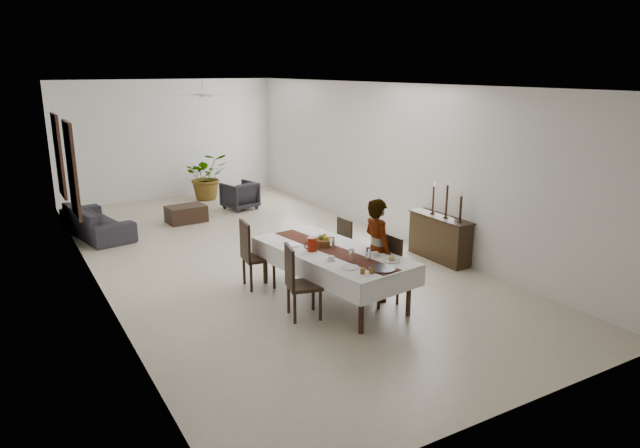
% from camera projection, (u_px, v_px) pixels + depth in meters
% --- Properties ---
extents(floor, '(6.00, 12.00, 0.00)m').
position_uv_depth(floor, '(263.00, 256.00, 10.96)').
color(floor, beige).
rests_on(floor, ground).
extents(ceiling, '(6.00, 12.00, 0.02)m').
position_uv_depth(ceiling, '(258.00, 85.00, 10.11)').
color(ceiling, white).
rests_on(ceiling, wall_back).
extents(wall_back, '(6.00, 0.02, 3.20)m').
position_uv_depth(wall_back, '(169.00, 140.00, 15.53)').
color(wall_back, white).
rests_on(wall_back, floor).
extents(wall_front, '(6.00, 0.02, 3.20)m').
position_uv_depth(wall_front, '(516.00, 269.00, 5.53)').
color(wall_front, white).
rests_on(wall_front, floor).
extents(wall_left, '(0.02, 12.00, 3.20)m').
position_uv_depth(wall_left, '(88.00, 190.00, 9.08)').
color(wall_left, white).
rests_on(wall_left, floor).
extents(wall_right, '(0.02, 12.00, 3.20)m').
position_uv_depth(wall_right, '(391.00, 161.00, 11.99)').
color(wall_right, white).
rests_on(wall_right, floor).
extents(dining_table_top, '(1.38, 2.63, 0.05)m').
position_uv_depth(dining_table_top, '(332.00, 252.00, 8.73)').
color(dining_table_top, black).
rests_on(dining_table_top, table_leg_fl).
extents(table_leg_fl, '(0.08, 0.08, 0.73)m').
position_uv_depth(table_leg_fl, '(361.00, 308.00, 7.65)').
color(table_leg_fl, black).
rests_on(table_leg_fl, floor).
extents(table_leg_fr, '(0.08, 0.08, 0.73)m').
position_uv_depth(table_leg_fr, '(409.00, 292.00, 8.20)').
color(table_leg_fr, black).
rests_on(table_leg_fr, floor).
extents(table_leg_bl, '(0.08, 0.08, 0.73)m').
position_uv_depth(table_leg_bl, '(265.00, 262.00, 9.46)').
color(table_leg_bl, black).
rests_on(table_leg_bl, floor).
extents(table_leg_br, '(0.08, 0.08, 0.73)m').
position_uv_depth(table_leg_br, '(309.00, 252.00, 10.01)').
color(table_leg_br, black).
rests_on(table_leg_br, floor).
extents(tablecloth_top, '(1.59, 2.84, 0.01)m').
position_uv_depth(tablecloth_top, '(332.00, 250.00, 8.72)').
color(tablecloth_top, white).
rests_on(tablecloth_top, dining_table_top).
extents(tablecloth_drape_left, '(0.38, 2.67, 0.31)m').
position_uv_depth(tablecloth_drape_left, '(300.00, 268.00, 8.40)').
color(tablecloth_drape_left, white).
rests_on(tablecloth_drape_left, dining_table_top).
extents(tablecloth_drape_right, '(0.38, 2.67, 0.31)m').
position_uv_depth(tablecloth_drape_right, '(361.00, 252.00, 9.12)').
color(tablecloth_drape_right, silver).
rests_on(tablecloth_drape_right, dining_table_top).
extents(tablecloth_drape_near, '(1.22, 0.18, 0.31)m').
position_uv_depth(tablecloth_drape_near, '(394.00, 285.00, 7.74)').
color(tablecloth_drape_near, silver).
rests_on(tablecloth_drape_near, dining_table_top).
extents(tablecloth_drape_far, '(1.22, 0.18, 0.31)m').
position_uv_depth(tablecloth_drape_far, '(282.00, 240.00, 9.78)').
color(tablecloth_drape_far, white).
rests_on(tablecloth_drape_far, dining_table_top).
extents(table_runner, '(0.72, 2.64, 0.00)m').
position_uv_depth(table_runner, '(332.00, 250.00, 8.72)').
color(table_runner, '#5F291B').
rests_on(table_runner, tablecloth_top).
extents(red_pitcher, '(0.18, 0.18, 0.21)m').
position_uv_depth(red_pitcher, '(312.00, 244.00, 8.65)').
color(red_pitcher, maroon).
rests_on(red_pitcher, tablecloth_top).
extents(pitcher_handle, '(0.13, 0.04, 0.13)m').
position_uv_depth(pitcher_handle, '(307.00, 245.00, 8.60)').
color(pitcher_handle, '#9C260B').
rests_on(pitcher_handle, red_pitcher).
extents(wine_glass_near, '(0.07, 0.07, 0.18)m').
position_uv_depth(wine_glass_near, '(368.00, 254.00, 8.25)').
color(wine_glass_near, white).
rests_on(wine_glass_near, tablecloth_top).
extents(wine_glass_mid, '(0.07, 0.07, 0.18)m').
position_uv_depth(wine_glass_mid, '(352.00, 255.00, 8.20)').
color(wine_glass_mid, silver).
rests_on(wine_glass_mid, tablecloth_top).
extents(wine_glass_far, '(0.07, 0.07, 0.18)m').
position_uv_depth(wine_glass_far, '(332.00, 243.00, 8.77)').
color(wine_glass_far, white).
rests_on(wine_glass_far, tablecloth_top).
extents(teacup_right, '(0.09, 0.09, 0.06)m').
position_uv_depth(teacup_right, '(375.00, 254.00, 8.42)').
color(teacup_right, white).
rests_on(teacup_right, saucer_right).
extents(saucer_right, '(0.16, 0.16, 0.01)m').
position_uv_depth(saucer_right, '(375.00, 256.00, 8.43)').
color(saucer_right, silver).
rests_on(saucer_right, tablecloth_top).
extents(teacup_left, '(0.09, 0.09, 0.06)m').
position_uv_depth(teacup_left, '(331.00, 258.00, 8.25)').
color(teacup_left, white).
rests_on(teacup_left, saucer_left).
extents(saucer_left, '(0.16, 0.16, 0.01)m').
position_uv_depth(saucer_left, '(331.00, 260.00, 8.25)').
color(saucer_left, white).
rests_on(saucer_left, tablecloth_top).
extents(plate_near_right, '(0.25, 0.25, 0.02)m').
position_uv_depth(plate_near_right, '(392.00, 261.00, 8.21)').
color(plate_near_right, silver).
rests_on(plate_near_right, tablecloth_top).
extents(bread_near_right, '(0.09, 0.09, 0.09)m').
position_uv_depth(bread_near_right, '(392.00, 259.00, 8.20)').
color(bread_near_right, tan).
rests_on(bread_near_right, plate_near_right).
extents(plate_near_left, '(0.25, 0.25, 0.02)m').
position_uv_depth(plate_near_left, '(350.00, 267.00, 7.94)').
color(plate_near_left, white).
rests_on(plate_near_left, tablecloth_top).
extents(plate_far_left, '(0.25, 0.25, 0.02)m').
position_uv_depth(plate_far_left, '(292.00, 245.00, 8.95)').
color(plate_far_left, silver).
rests_on(plate_far_left, tablecloth_top).
extents(serving_tray, '(0.38, 0.38, 0.02)m').
position_uv_depth(serving_tray, '(382.00, 268.00, 7.88)').
color(serving_tray, '#393A3E').
rests_on(serving_tray, tablecloth_top).
extents(jam_jar_a, '(0.07, 0.07, 0.08)m').
position_uv_depth(jam_jar_a, '(371.00, 271.00, 7.72)').
color(jam_jar_a, brown).
rests_on(jam_jar_a, tablecloth_top).
extents(jam_jar_b, '(0.07, 0.07, 0.08)m').
position_uv_depth(jam_jar_b, '(363.00, 271.00, 7.70)').
color(jam_jar_b, brown).
rests_on(jam_jar_b, tablecloth_top).
extents(fruit_basket, '(0.31, 0.31, 0.10)m').
position_uv_depth(fruit_basket, '(324.00, 242.00, 8.93)').
color(fruit_basket, brown).
rests_on(fruit_basket, tablecloth_top).
extents(fruit_red, '(0.09, 0.09, 0.09)m').
position_uv_depth(fruit_red, '(325.00, 237.00, 8.95)').
color(fruit_red, '#9A2D0F').
rests_on(fruit_red, fruit_basket).
extents(fruit_green, '(0.08, 0.08, 0.08)m').
position_uv_depth(fruit_green, '(321.00, 237.00, 8.91)').
color(fruit_green, '#587723').
rests_on(fruit_green, fruit_basket).
extents(fruit_yellow, '(0.09, 0.09, 0.09)m').
position_uv_depth(fruit_yellow, '(326.00, 238.00, 8.87)').
color(fruit_yellow, gold).
rests_on(fruit_yellow, fruit_basket).
extents(chair_right_near_seat, '(0.46, 0.46, 0.05)m').
position_uv_depth(chair_right_near_seat, '(381.00, 274.00, 8.64)').
color(chair_right_near_seat, black).
rests_on(chair_right_near_seat, chair_right_near_leg_fl).
extents(chair_right_near_leg_fl, '(0.05, 0.05, 0.44)m').
position_uv_depth(chair_right_near_leg_fl, '(398.00, 291.00, 8.65)').
color(chair_right_near_leg_fl, black).
rests_on(chair_right_near_leg_fl, floor).
extents(chair_right_near_leg_fr, '(0.05, 0.05, 0.44)m').
position_uv_depth(chair_right_near_leg_fr, '(383.00, 283.00, 8.95)').
color(chair_right_near_leg_fr, black).
rests_on(chair_right_near_leg_fr, floor).
extents(chair_right_near_leg_bl, '(0.05, 0.05, 0.44)m').
position_uv_depth(chair_right_near_leg_bl, '(379.00, 296.00, 8.47)').
color(chair_right_near_leg_bl, black).
rests_on(chair_right_near_leg_bl, floor).
extents(chair_right_near_leg_br, '(0.05, 0.05, 0.44)m').
position_uv_depth(chair_right_near_leg_br, '(364.00, 288.00, 8.76)').
color(chair_right_near_leg_br, black).
rests_on(chair_right_near_leg_br, floor).
extents(chair_right_near_back, '(0.06, 0.44, 0.56)m').
position_uv_depth(chair_right_near_back, '(392.00, 253.00, 8.66)').
color(chair_right_near_back, black).
rests_on(chair_right_near_back, chair_right_near_seat).
extents(chair_right_far_seat, '(0.44, 0.44, 0.05)m').
position_uv_depth(chair_right_far_seat, '(336.00, 251.00, 9.85)').
color(chair_right_far_seat, black).
rests_on(chair_right_far_seat, chair_right_far_leg_fl).
extents(chair_right_far_leg_fl, '(0.04, 0.04, 0.41)m').
position_uv_depth(chair_right_far_leg_fl, '(349.00, 264.00, 9.87)').
color(chair_right_far_leg_fl, black).
rests_on(chair_right_far_leg_fl, floor).
extents(chair_right_far_leg_fr, '(0.04, 0.04, 0.41)m').
position_uv_depth(chair_right_far_leg_fr, '(338.00, 259.00, 10.14)').
color(chair_right_far_leg_fr, black).
rests_on(chair_right_far_leg_fr, floor).
extents(chair_right_far_leg_bl, '(0.04, 0.04, 0.41)m').
position_uv_depth(chair_right_far_leg_bl, '(333.00, 268.00, 9.69)').
color(chair_right_far_leg_bl, black).
rests_on(chair_right_far_leg_bl, floor).
extents(chair_right_far_leg_br, '(0.04, 0.04, 0.41)m').
position_uv_depth(chair_right_far_leg_br, '(322.00, 262.00, 9.96)').
color(chair_right_far_leg_br, black).
rests_on(chair_right_far_leg_br, floor).
extents(chair_right_far_back, '(0.07, 0.41, 0.52)m').
position_uv_depth(chair_right_far_back, '(345.00, 234.00, 9.88)').
color(chair_right_far_back, black).
rests_on(chair_right_far_back, chair_right_far_seat).
extents(chair_left_near_seat, '(0.55, 0.55, 0.05)m').
position_uv_depth(chair_left_near_seat, '(304.00, 286.00, 8.15)').
color(chair_left_near_seat, black).
rests_on(chair_left_near_seat, chair_left_near_leg_fl).
extents(chair_left_near_leg_fl, '(0.06, 0.06, 0.45)m').
position_uv_depth(chair_left_near_leg_fl, '(289.00, 299.00, 8.34)').
color(chair_left_near_leg_fl, black).
rests_on(chair_left_near_leg_fl, floor).
extents(chair_left_near_leg_fr, '(0.06, 0.06, 0.45)m').
position_uv_depth(chair_left_near_leg_fr, '(295.00, 309.00, 7.99)').
color(chair_left_near_leg_fr, black).
rests_on(chair_left_near_leg_fr, floor).
extents(chair_left_near_leg_bl, '(0.06, 0.06, 0.45)m').
position_uv_depth(chair_left_near_leg_bl, '(313.00, 296.00, 8.44)').
color(chair_left_near_leg_bl, black).
rests_on(chair_left_near_leg_bl, floor).
extents(chair_left_near_leg_br, '(0.06, 0.06, 0.45)m').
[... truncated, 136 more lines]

